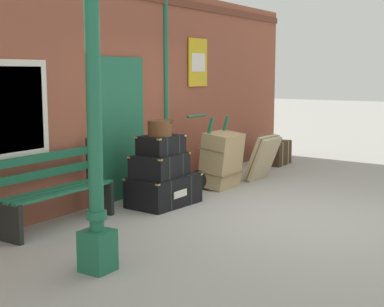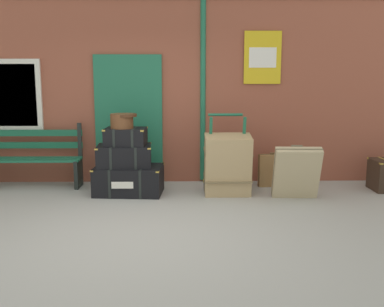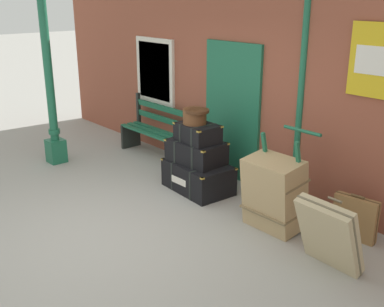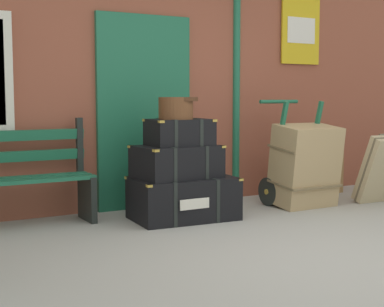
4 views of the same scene
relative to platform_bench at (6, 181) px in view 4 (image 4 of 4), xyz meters
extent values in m
plane|color=#A3A099|center=(1.90, -2.16, -0.44)|extent=(60.00, 60.00, 0.00)
cube|color=brown|center=(1.90, 0.44, 1.16)|extent=(10.40, 0.30, 3.20)
cube|color=#1E6647|center=(1.55, 0.27, 0.61)|extent=(1.10, 0.05, 2.10)
cube|color=#123D2A|center=(1.55, 0.25, 0.61)|extent=(0.06, 0.02, 2.10)
cylinder|color=#1E6647|center=(2.76, 0.29, 1.16)|extent=(0.09, 0.09, 3.14)
cube|color=gold|center=(3.72, 0.27, 1.61)|extent=(0.60, 0.02, 0.84)
cube|color=white|center=(3.72, 0.25, 1.61)|extent=(0.44, 0.01, 0.32)
cube|color=#1E6647|center=(0.00, -0.20, 0.01)|extent=(1.60, 0.09, 0.04)
cube|color=#1E6647|center=(0.00, -0.06, 0.01)|extent=(1.60, 0.09, 0.04)
cube|color=#1E6647|center=(0.00, 0.08, 0.01)|extent=(1.60, 0.09, 0.04)
cube|color=#1E6647|center=(0.00, 0.14, 0.21)|extent=(1.60, 0.05, 0.10)
cube|color=#1E6647|center=(0.00, 0.14, 0.41)|extent=(1.60, 0.05, 0.10)
cube|color=black|center=(0.76, -0.06, -0.22)|extent=(0.06, 0.40, 0.45)
cube|color=black|center=(0.76, 0.14, 0.29)|extent=(0.06, 0.06, 0.56)
cube|color=black|center=(1.61, -0.48, -0.23)|extent=(1.05, 0.72, 0.42)
cube|color=black|center=(1.39, -0.46, -0.23)|extent=(0.09, 0.65, 0.43)
cube|color=black|center=(1.84, -0.50, -0.23)|extent=(0.09, 0.65, 0.43)
cube|color=#B79338|center=(1.11, -0.74, -0.04)|extent=(0.05, 0.05, 0.02)
cube|color=#B79338|center=(2.07, -0.82, -0.04)|extent=(0.05, 0.05, 0.02)
cube|color=#B79338|center=(1.16, -0.14, -0.04)|extent=(0.05, 0.05, 0.02)
cube|color=#B79338|center=(2.11, -0.22, -0.04)|extent=(0.05, 0.05, 0.02)
cube|color=silver|center=(1.58, -0.81, -0.23)|extent=(0.36, 0.01, 0.10)
cube|color=black|center=(1.55, -0.46, 0.14)|extent=(0.83, 0.58, 0.32)
cube|color=black|center=(1.37, -0.47, 0.14)|extent=(0.07, 0.55, 0.33)
cube|color=black|center=(1.73, -0.45, 0.14)|extent=(0.07, 0.55, 0.33)
cube|color=#B79338|center=(1.19, -0.73, 0.28)|extent=(0.05, 0.05, 0.02)
cube|color=#B79338|center=(1.94, -0.69, 0.28)|extent=(0.05, 0.05, 0.02)
cube|color=#B79338|center=(1.16, -0.23, 0.28)|extent=(0.05, 0.05, 0.02)
cube|color=#B79338|center=(1.92, -0.19, 0.28)|extent=(0.05, 0.05, 0.02)
cube|color=black|center=(1.58, -0.46, 0.43)|extent=(0.63, 0.48, 0.26)
cube|color=black|center=(1.44, -0.46, 0.43)|extent=(0.07, 0.45, 0.27)
cube|color=black|center=(1.71, -0.47, 0.43)|extent=(0.07, 0.45, 0.27)
cube|color=#B79338|center=(1.29, -0.65, 0.54)|extent=(0.05, 0.05, 0.02)
cube|color=#B79338|center=(1.85, -0.68, 0.54)|extent=(0.05, 0.05, 0.02)
cube|color=#B79338|center=(1.31, -0.25, 0.54)|extent=(0.05, 0.05, 0.02)
cube|color=#B79338|center=(1.87, -0.28, 0.54)|extent=(0.05, 0.05, 0.02)
cylinder|color=brown|center=(1.53, -0.48, 0.66)|extent=(0.34, 0.34, 0.22)
cylinder|color=#432715|center=(1.58, -0.48, 0.75)|extent=(0.35, 0.35, 0.04)
cube|color=black|center=(3.10, -0.60, -0.43)|extent=(0.56, 0.28, 0.03)
cube|color=#1E6647|center=(2.85, -0.40, 0.14)|extent=(0.04, 0.34, 1.17)
cube|color=#1E6647|center=(3.35, -0.40, 0.14)|extent=(0.04, 0.34, 1.17)
cylinder|color=#1E6647|center=(3.10, -0.10, 0.72)|extent=(0.54, 0.04, 0.04)
cylinder|color=black|center=(2.78, -0.34, -0.28)|extent=(0.04, 0.32, 0.32)
cylinder|color=#B79338|center=(2.78, -0.34, -0.28)|extent=(0.07, 0.06, 0.06)
cylinder|color=black|center=(3.42, -0.34, -0.28)|extent=(0.04, 0.32, 0.32)
cylinder|color=#B79338|center=(3.42, -0.34, -0.28)|extent=(0.07, 0.06, 0.06)
cube|color=tan|center=(3.10, -0.58, 0.02)|extent=(0.68, 0.54, 0.92)
cube|color=olive|center=(3.10, -0.58, -0.18)|extent=(0.70, 0.46, 0.08)
cube|color=olive|center=(3.10, -0.58, 0.21)|extent=(0.70, 0.46, 0.08)
cube|color=olive|center=(3.91, -0.06, -0.18)|extent=(0.53, 0.19, 0.52)
cylinder|color=brown|center=(3.91, -0.06, 0.10)|extent=(0.16, 0.05, 0.03)
cube|color=brown|center=(3.91, -0.06, -0.18)|extent=(0.53, 0.08, 0.53)
camera|label=1|loc=(-4.73, -5.00, 1.44)|focal=52.09mm
camera|label=2|loc=(2.44, -7.46, 1.42)|focal=44.10mm
camera|label=3|loc=(6.37, -4.78, 2.32)|focal=43.86mm
camera|label=4|loc=(-1.17, -5.48, 0.78)|focal=54.36mm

